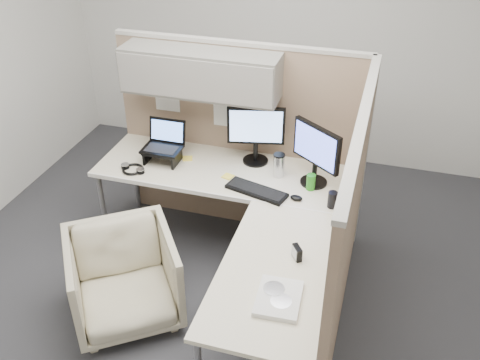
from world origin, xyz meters
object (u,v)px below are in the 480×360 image
(monitor_left, at_px, (256,130))
(desk, at_px, (238,209))
(office_chair, at_px, (123,275))
(keyboard, at_px, (256,191))

(monitor_left, bearing_deg, desk, -98.84)
(office_chair, distance_m, monitor_left, 1.45)
(office_chair, height_order, keyboard, keyboard)
(desk, distance_m, keyboard, 0.21)
(monitor_left, relative_size, keyboard, 1.03)
(keyboard, bearing_deg, desk, -99.23)
(monitor_left, bearing_deg, office_chair, -131.38)
(desk, distance_m, monitor_left, 0.68)
(desk, relative_size, monitor_left, 4.29)
(office_chair, relative_size, keyboard, 1.60)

